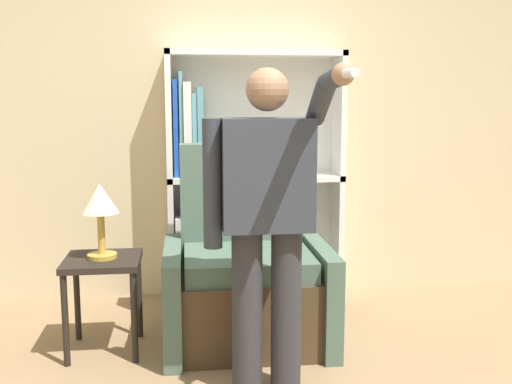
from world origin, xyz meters
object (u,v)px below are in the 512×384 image
at_px(armchair, 246,278).
at_px(table_lamp, 100,205).
at_px(person_standing, 267,213).
at_px(side_table, 103,275).
at_px(bookcase, 234,184).

bearing_deg(armchair, table_lamp, -173.43).
xyz_separation_m(person_standing, side_table, (-0.86, 0.61, -0.46)).
relative_size(armchair, person_standing, 0.74).
relative_size(bookcase, person_standing, 1.12).
height_order(bookcase, table_lamp, bookcase).
xyz_separation_m(armchair, person_standing, (0.03, -0.70, 0.54)).
distance_m(bookcase, table_lamp, 1.18).
distance_m(armchair, person_standing, 0.88).
distance_m(person_standing, table_lamp, 1.05).
bearing_deg(table_lamp, bookcase, 45.50).
height_order(bookcase, armchair, bookcase).
height_order(person_standing, side_table, person_standing).
distance_m(bookcase, side_table, 1.24).
bearing_deg(armchair, bookcase, 90.35).
height_order(bookcase, person_standing, bookcase).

